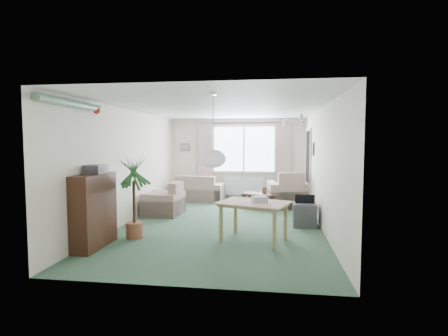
# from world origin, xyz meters

# --- Properties ---
(ground) EXTENTS (6.50, 6.50, 0.00)m
(ground) POSITION_xyz_m (0.00, 0.00, 0.00)
(ground) COLOR #32543D
(window) EXTENTS (1.80, 0.03, 1.30)m
(window) POSITION_xyz_m (0.20, 3.23, 1.50)
(window) COLOR white
(curtain_rod) EXTENTS (2.60, 0.03, 0.03)m
(curtain_rod) POSITION_xyz_m (0.20, 3.15, 2.27)
(curtain_rod) COLOR black
(curtain_left) EXTENTS (0.45, 0.08, 2.00)m
(curtain_left) POSITION_xyz_m (-0.95, 3.13, 1.27)
(curtain_left) COLOR beige
(curtain_right) EXTENTS (0.45, 0.08, 2.00)m
(curtain_right) POSITION_xyz_m (1.35, 3.13, 1.27)
(curtain_right) COLOR beige
(radiator) EXTENTS (1.20, 0.10, 0.55)m
(radiator) POSITION_xyz_m (0.20, 3.19, 0.40)
(radiator) COLOR white
(doorway) EXTENTS (0.03, 0.95, 2.00)m
(doorway) POSITION_xyz_m (1.99, 2.20, 1.00)
(doorway) COLOR black
(pendant_lamp) EXTENTS (0.36, 0.36, 0.36)m
(pendant_lamp) POSITION_xyz_m (0.20, -2.30, 1.48)
(pendant_lamp) COLOR white
(tinsel_garland) EXTENTS (1.60, 1.60, 0.12)m
(tinsel_garland) POSITION_xyz_m (-1.92, -2.30, 2.28)
(tinsel_garland) COLOR #196626
(bauble_cluster_a) EXTENTS (0.20, 0.20, 0.20)m
(bauble_cluster_a) POSITION_xyz_m (1.30, 0.90, 2.22)
(bauble_cluster_a) COLOR silver
(bauble_cluster_b) EXTENTS (0.20, 0.20, 0.20)m
(bauble_cluster_b) POSITION_xyz_m (1.60, -0.30, 2.22)
(bauble_cluster_b) COLOR silver
(wall_picture_back) EXTENTS (0.28, 0.03, 0.22)m
(wall_picture_back) POSITION_xyz_m (-1.60, 3.23, 1.55)
(wall_picture_back) COLOR brown
(wall_picture_right) EXTENTS (0.03, 0.24, 0.30)m
(wall_picture_right) POSITION_xyz_m (1.98, 1.20, 1.55)
(wall_picture_right) COLOR brown
(sofa) EXTENTS (1.53, 0.87, 0.75)m
(sofa) POSITION_xyz_m (-1.10, 2.75, 0.37)
(sofa) COLOR #B8AD8B
(sofa) RESTS_ON ground
(armchair_corner) EXTENTS (1.16, 1.12, 0.94)m
(armchair_corner) POSITION_xyz_m (1.48, 2.12, 0.47)
(armchair_corner) COLOR beige
(armchair_corner) RESTS_ON ground
(armchair_left) EXTENTS (0.88, 0.92, 0.77)m
(armchair_left) POSITION_xyz_m (-1.50, 0.71, 0.39)
(armchair_left) COLOR beige
(armchair_left) RESTS_ON ground
(coffee_table) EXTENTS (0.98, 0.74, 0.39)m
(coffee_table) POSITION_xyz_m (0.75, 1.78, 0.20)
(coffee_table) COLOR black
(coffee_table) RESTS_ON ground
(photo_frame) EXTENTS (0.12, 0.07, 0.16)m
(photo_frame) POSITION_xyz_m (0.85, 1.82, 0.47)
(photo_frame) COLOR brown
(photo_frame) RESTS_ON coffee_table
(bookshelf) EXTENTS (0.34, 0.98, 1.20)m
(bookshelf) POSITION_xyz_m (-1.84, -1.90, 0.60)
(bookshelf) COLOR black
(bookshelf) RESTS_ON ground
(hifi_box) EXTENTS (0.28, 0.35, 0.14)m
(hifi_box) POSITION_xyz_m (-1.85, -1.80, 1.27)
(hifi_box) COLOR #39393E
(hifi_box) RESTS_ON bookshelf
(houseplant) EXTENTS (0.71, 0.71, 1.49)m
(houseplant) POSITION_xyz_m (-1.40, -1.29, 0.74)
(houseplant) COLOR #226327
(houseplant) RESTS_ON ground
(dining_table) EXTENTS (1.23, 1.01, 0.66)m
(dining_table) POSITION_xyz_m (0.72, -1.20, 0.33)
(dining_table) COLOR tan
(dining_table) RESTS_ON ground
(gift_box) EXTENTS (0.30, 0.25, 0.12)m
(gift_box) POSITION_xyz_m (0.82, -1.18, 0.72)
(gift_box) COLOR silver
(gift_box) RESTS_ON dining_table
(tv_cube) EXTENTS (0.48, 0.53, 0.47)m
(tv_cube) POSITION_xyz_m (1.70, 0.03, 0.23)
(tv_cube) COLOR #35363A
(tv_cube) RESTS_ON ground
(pet_bed) EXTENTS (0.82, 0.82, 0.12)m
(pet_bed) POSITION_xyz_m (0.51, 2.06, 0.06)
(pet_bed) COLOR navy
(pet_bed) RESTS_ON ground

